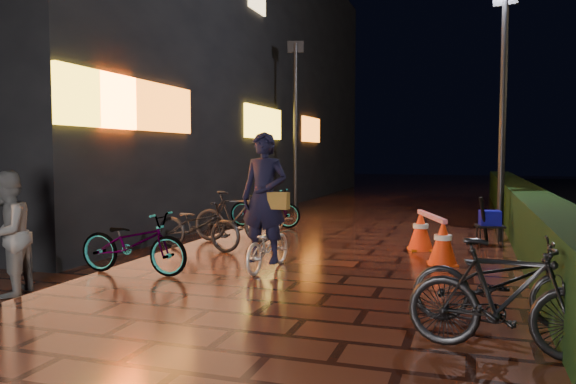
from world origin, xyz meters
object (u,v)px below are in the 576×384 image
(cart_assembly, at_px, (489,220))
(bystander_person, at_px, (6,234))
(cyclist, at_px, (266,220))
(traffic_barrier, at_px, (431,235))

(cart_assembly, bearing_deg, bystander_person, -134.68)
(bystander_person, relative_size, cart_assembly, 1.61)
(cyclist, xyz_separation_m, cart_assembly, (3.22, 3.41, -0.27))
(bystander_person, relative_size, cyclist, 0.75)
(traffic_barrier, bearing_deg, cart_assembly, 57.55)
(bystander_person, xyz_separation_m, cart_assembly, (5.71, 5.77, -0.28))
(cyclist, bearing_deg, cart_assembly, 46.58)
(cyclist, bearing_deg, traffic_barrier, 39.88)
(cart_assembly, bearing_deg, cyclist, -133.42)
(bystander_person, bearing_deg, cart_assembly, 119.37)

